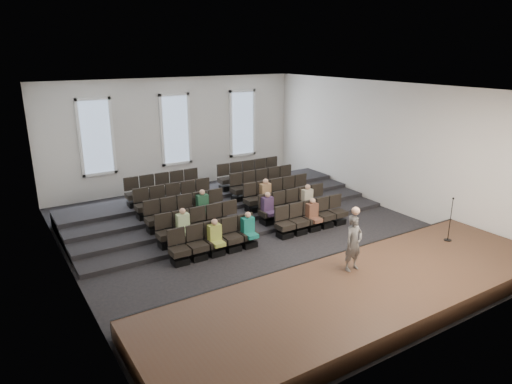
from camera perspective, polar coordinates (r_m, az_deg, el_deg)
ground at (r=15.83m, az=0.19°, el=-5.49°), size 14.00×14.00×0.00m
ceiling at (r=14.63m, az=0.21°, el=12.90°), size 12.00×14.00×0.02m
wall_back at (r=21.18m, az=-10.06°, el=7.18°), size 12.00×0.04×5.00m
wall_front at (r=10.10m, az=22.02°, el=-5.13°), size 12.00×0.04×5.00m
wall_left at (r=12.99m, az=-22.90°, el=-0.35°), size 0.04×14.00×5.00m
wall_right at (r=18.87m, az=15.93°, el=5.55°), size 0.04×14.00×5.00m
stage at (r=12.15m, az=13.41°, el=-12.19°), size 11.80×3.60×0.50m
stage_lip at (r=13.28m, az=7.96°, el=-9.17°), size 11.80×0.06×0.52m
risers at (r=18.34m, az=-5.10°, el=-1.64°), size 11.80×4.80×0.60m
seating_rows at (r=16.82m, az=-2.61°, el=-1.62°), size 6.80×4.70×1.67m
windows at (r=21.09m, az=-10.02°, el=7.69°), size 8.44×0.10×3.24m
audience at (r=15.79m, az=-0.43°, el=-2.39°), size 5.45×2.64×1.10m
speaker at (r=12.39m, az=12.10°, el=-6.26°), size 0.57×0.39×1.53m
mic_stand at (r=15.26m, az=23.01°, el=-4.14°), size 0.23×0.23×1.40m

